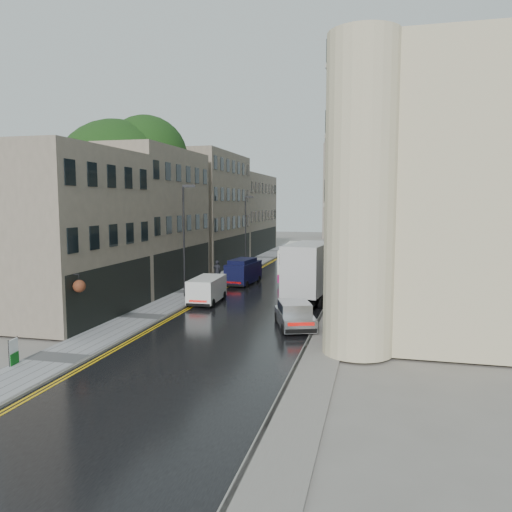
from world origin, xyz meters
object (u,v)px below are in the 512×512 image
at_px(white_lorry, 288,275).
at_px(silver_hatchback, 284,321).
at_px(pedestrian, 217,271).
at_px(estate_sign, 13,352).
at_px(lamp_post_far, 246,232).
at_px(tree_near, 117,202).
at_px(navy_van, 228,273).
at_px(white_van, 189,293).
at_px(lamp_post_near, 184,242).
at_px(tree_far, 182,209).
at_px(cream_bus, 282,265).

bearing_deg(white_lorry, silver_hatchback, -75.57).
height_order(pedestrian, estate_sign, pedestrian).
distance_m(lamp_post_far, estate_sign, 32.51).
bearing_deg(pedestrian, tree_near, 23.04).
height_order(tree_near, lamp_post_far, tree_near).
xyz_separation_m(pedestrian, lamp_post_far, (0.00, 9.42, 2.78)).
relative_size(tree_near, navy_van, 3.13).
xyz_separation_m(white_lorry, estate_sign, (-9.12, -14.96, -1.44)).
height_order(navy_van, estate_sign, navy_van).
distance_m(white_lorry, navy_van, 9.01).
relative_size(tree_near, lamp_post_far, 1.87).
height_order(white_van, pedestrian, pedestrian).
relative_size(navy_van, estate_sign, 4.10).
height_order(white_lorry, lamp_post_near, lamp_post_near).
bearing_deg(tree_near, navy_van, 18.04).
xyz_separation_m(tree_near, estate_sign, (5.45, -18.70, -6.28)).
height_order(silver_hatchback, white_van, white_van).
height_order(tree_far, estate_sign, tree_far).
height_order(white_lorry, silver_hatchback, white_lorry).
height_order(pedestrian, lamp_post_far, lamp_post_far).
height_order(white_lorry, pedestrian, white_lorry).
bearing_deg(lamp_post_near, estate_sign, -110.02).
distance_m(white_lorry, white_van, 6.71).
height_order(tree_far, navy_van, tree_far).
height_order(lamp_post_far, estate_sign, lamp_post_far).
relative_size(lamp_post_far, estate_sign, 6.86).
relative_size(tree_near, lamp_post_near, 1.73).
xyz_separation_m(white_van, estate_sign, (-2.75, -13.20, -0.27)).
distance_m(tree_far, lamp_post_far, 7.12).
height_order(pedestrian, lamp_post_near, lamp_post_near).
xyz_separation_m(silver_hatchback, pedestrian, (-8.65, 15.19, 0.29)).
bearing_deg(cream_bus, navy_van, -142.39).
relative_size(tree_far, lamp_post_near, 1.55).
bearing_deg(tree_near, lamp_post_far, 62.88).
bearing_deg(cream_bus, lamp_post_far, 120.56).
height_order(white_van, lamp_post_near, lamp_post_near).
bearing_deg(tree_far, pedestrian, -52.80).
bearing_deg(estate_sign, lamp_post_far, 79.20).
relative_size(tree_near, cream_bus, 1.28).
bearing_deg(pedestrian, silver_hatchback, 111.60).
bearing_deg(cream_bus, white_lorry, -81.40).
relative_size(cream_bus, pedestrian, 5.79).
xyz_separation_m(tree_far, lamp_post_far, (6.68, 0.62, -2.40)).
height_order(white_van, estate_sign, white_van).
distance_m(cream_bus, navy_van, 5.23).
distance_m(tree_near, cream_bus, 14.75).
xyz_separation_m(lamp_post_near, lamp_post_far, (0.24, 16.29, -0.30)).
bearing_deg(white_lorry, lamp_post_near, 178.32).
relative_size(cream_bus, estate_sign, 10.00).
xyz_separation_m(tree_near, pedestrian, (6.97, 4.21, -5.89)).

